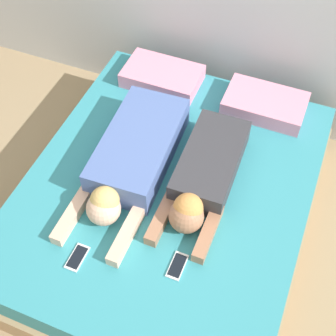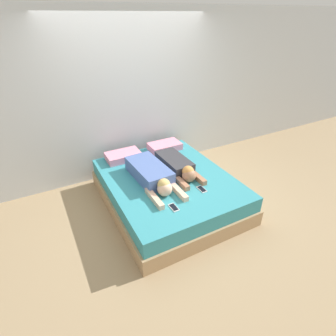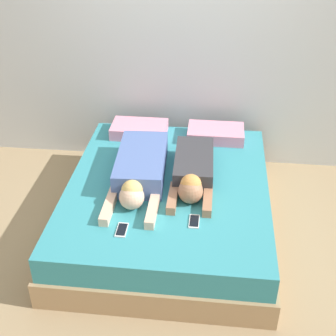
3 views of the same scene
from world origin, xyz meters
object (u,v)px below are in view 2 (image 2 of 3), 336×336
bed (168,190)px  person_right (178,166)px  person_left (152,175)px  cell_phone_right (202,189)px  pillow_head_right (165,146)px  pillow_head_left (123,156)px  cell_phone_left (174,207)px

bed → person_right: 0.38m
person_left → cell_phone_right: 0.71m
bed → person_left: (-0.24, 0.02, 0.33)m
pillow_head_right → person_right: (-0.17, -0.76, 0.04)m
pillow_head_left → person_left: person_left is taller
pillow_head_left → bed: bearing=-65.4°
person_left → pillow_head_left: bearing=99.6°
person_left → cell_phone_left: 0.67m
person_left → cell_phone_left: size_ratio=7.20×
pillow_head_left → pillow_head_right: size_ratio=1.00×
person_right → pillow_head_left: bearing=127.2°
cell_phone_left → pillow_head_right: bearing=66.3°
person_right → bed: bearing=-164.0°
pillow_head_right → pillow_head_left: bearing=180.0°
bed → cell_phone_right: (0.25, -0.49, 0.23)m
pillow_head_left → person_right: person_right is taller
person_left → cell_phone_left: bearing=-92.3°
bed → person_left: bearing=174.6°
bed → person_right: size_ratio=2.22×
pillow_head_right → cell_phone_left: (-0.64, -1.46, -0.05)m
pillow_head_right → person_left: bearing=-127.7°
pillow_head_right → bed: bearing=-114.6°
pillow_head_right → person_right: size_ratio=0.57×
pillow_head_left → person_left: bearing=-80.4°
pillow_head_left → cell_phone_left: 1.47m
pillow_head_left → cell_phone_right: size_ratio=3.39×
pillow_head_left → person_right: size_ratio=0.57×
person_right → cell_phone_right: size_ratio=5.93×
person_left → pillow_head_right: bearing=52.3°
cell_phone_left → bed: bearing=67.5°
bed → pillow_head_right: (0.37, 0.82, 0.28)m
person_left → person_right: person_right is taller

